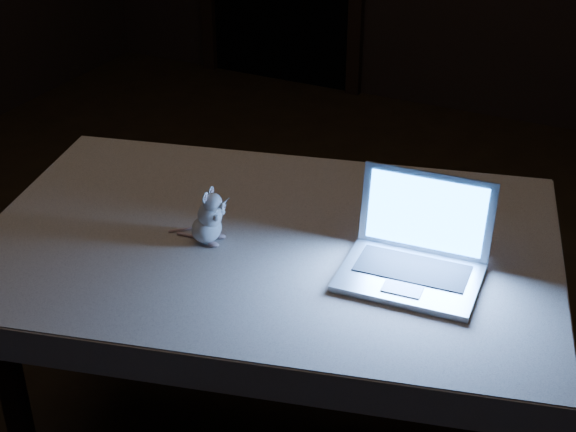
% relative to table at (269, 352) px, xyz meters
% --- Properties ---
extents(floor, '(5.00, 5.00, 0.00)m').
position_rel_table_xyz_m(floor, '(-0.27, 0.28, -0.36)').
color(floor, black).
rests_on(floor, ground).
extents(table, '(1.52, 1.17, 0.72)m').
position_rel_table_xyz_m(table, '(0.00, 0.00, 0.00)').
color(table, black).
rests_on(table, floor).
extents(tablecloth, '(1.47, 1.00, 0.09)m').
position_rel_table_xyz_m(tablecloth, '(0.07, -0.02, 0.32)').
color(tablecloth, beige).
rests_on(tablecloth, table).
extents(laptop, '(0.34, 0.30, 0.22)m').
position_rel_table_xyz_m(laptop, '(0.38, -0.03, 0.48)').
color(laptop, '#AAAAAE').
rests_on(laptop, tablecloth).
extents(plush_mouse, '(0.12, 0.12, 0.14)m').
position_rel_table_xyz_m(plush_mouse, '(-0.13, -0.08, 0.44)').
color(plush_mouse, silver).
rests_on(plush_mouse, tablecloth).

